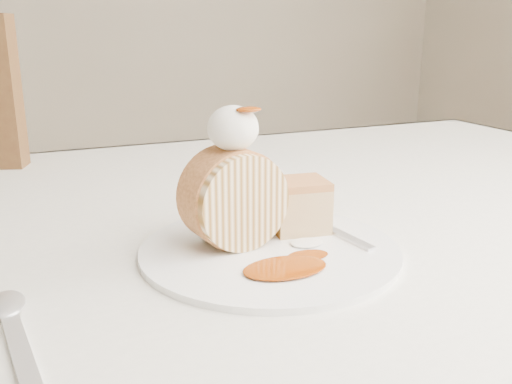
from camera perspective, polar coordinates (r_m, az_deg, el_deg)
name	(u,v)px	position (r m, az deg, el deg)	size (l,w,h in m)	color
table	(256,281)	(0.70, 0.01, -8.92)	(1.40, 0.90, 0.75)	silver
plate	(270,250)	(0.55, 1.38, -5.83)	(0.25, 0.25, 0.01)	white
roulade_slice	(234,198)	(0.54, -2.22, -0.64)	(0.09, 0.09, 0.05)	beige
cake_chunk	(299,208)	(0.59, 4.31, -1.65)	(0.06, 0.05, 0.05)	tan
whipped_cream	(233,128)	(0.53, -2.32, 6.40)	(0.05, 0.05, 0.04)	white
caramel_drizzle	(249,103)	(0.51, -0.74, 8.84)	(0.02, 0.02, 0.01)	#8C3305
caramel_pool	(285,268)	(0.50, 2.92, -7.55)	(0.08, 0.05, 0.00)	#8C3305
fork	(337,233)	(0.59, 8.14, -4.03)	(0.02, 0.15, 0.00)	silver
spoon	(25,364)	(0.41, -22.14, -15.67)	(0.03, 0.17, 0.00)	silver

